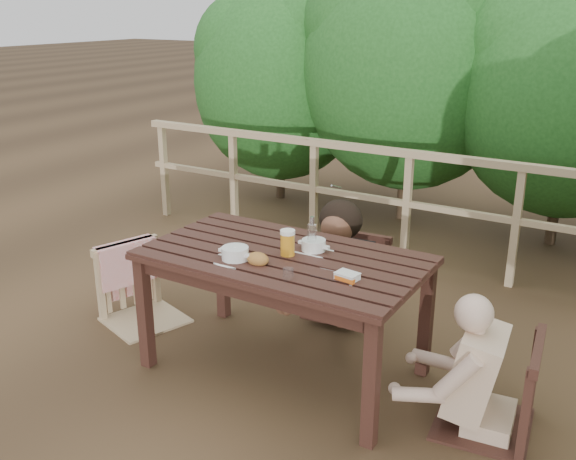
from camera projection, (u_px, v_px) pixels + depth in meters
The scene contains 16 objects.
ground at pixel (284, 369), 3.99m from camera, with size 60.00×60.00×0.00m, color brown.
table at pixel (284, 314), 3.87m from camera, with size 1.63×0.92×0.75m, color black.
chair_left at pixel (140, 255), 4.42m from camera, with size 0.51×0.51×1.02m, color tan.
chair_far at pixel (348, 246), 4.57m from camera, with size 0.51×0.51×1.03m, color black.
chair_right at pixel (492, 341), 3.29m from camera, with size 0.51×0.51×1.02m, color black.
woman at pixel (349, 223), 4.53m from camera, with size 0.55×0.68×1.36m, color black, non-canonical shape.
diner_right at pixel (500, 324), 3.24m from camera, with size 0.50×0.61×1.23m, color tan, non-canonical shape.
railing at pixel (407, 209), 5.44m from camera, with size 5.60×0.10×1.01m, color tan.
hedge_row at pixel (507, 33), 5.75m from camera, with size 6.60×1.60×3.80m, color #1F511C, non-canonical shape.
soup_near at pixel (235, 254), 3.65m from camera, with size 0.26×0.26×0.09m, color silver.
soup_far at pixel (314, 246), 3.79m from camera, with size 0.24×0.24×0.08m, color white.
bread_roll at pixel (258, 259), 3.60m from camera, with size 0.13×0.10×0.08m, color #AF6E34.
beer_glass at pixel (288, 244), 3.70m from camera, with size 0.09×0.09×0.17m, color orange.
bottle at pixel (312, 235), 3.74m from camera, with size 0.05×0.05×0.23m, color silver.
tumbler at pixel (288, 275), 3.40m from camera, with size 0.06×0.06×0.07m, color white.
butter_tub at pixel (347, 277), 3.39m from camera, with size 0.12×0.09×0.05m, color white.
Camera 1 is at (1.82, -2.97, 2.14)m, focal length 40.07 mm.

